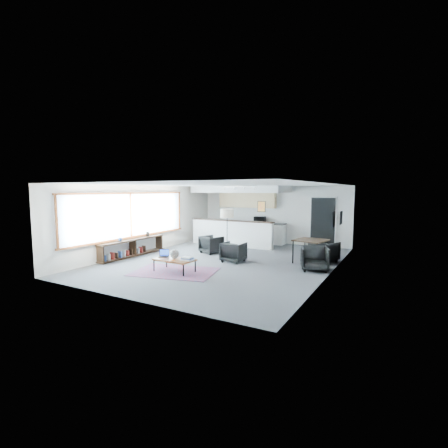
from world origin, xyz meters
The scene contains 21 objects.
room centered at (0.00, 0.00, 1.30)m, with size 7.02×9.02×2.62m.
window centered at (-3.46, -0.90, 1.46)m, with size 0.10×5.95×1.66m.
console centered at (-3.30, -1.05, 0.33)m, with size 0.35×3.00×0.80m.
kitchenette centered at (-1.20, 3.71, 1.38)m, with size 4.20×1.96×2.60m.
doorway centered at (2.30, 4.42, 1.07)m, with size 1.10×0.12×2.15m.
track_light centered at (-0.59, 2.20, 2.53)m, with size 1.60×0.07×0.15m.
wall_art_lower centered at (3.47, 0.40, 1.55)m, with size 0.03×0.38×0.48m.
wall_art_upper centered at (3.47, 1.70, 1.50)m, with size 0.03×0.34×0.44m.
kilim_rug centered at (-0.57, -2.05, 0.01)m, with size 2.71×2.15×0.01m.
coffee_table centered at (-0.57, -2.05, 0.36)m, with size 1.23×0.70×0.39m.
laptop centered at (-1.06, -1.95, 0.46)m, with size 0.37×0.35×0.21m.
ceramic_pot centered at (-0.60, -2.01, 0.53)m, with size 0.27×0.27×0.27m.
book_stack centered at (-0.12, -2.03, 0.44)m, with size 0.35×0.29×0.10m.
coaster centered at (-0.48, -2.27, 0.40)m, with size 0.14×0.14×0.01m.
armchair_left centered at (-1.14, 0.97, 0.37)m, with size 0.72×0.67×0.74m, color black.
armchair_right centered at (0.32, 0.02, 0.37)m, with size 0.71×0.67×0.74m, color black.
floor_lamp centered at (-0.43, 0.93, 1.50)m, with size 0.55×0.55×1.72m.
dining_table centered at (2.64, 1.08, 0.72)m, with size 1.11×1.11×0.79m.
dining_chair_near centered at (3.00, 0.16, 0.34)m, with size 0.66×0.62×0.68m, color black.
dining_chair_far centered at (3.00, 1.51, 0.33)m, with size 0.65×0.61×0.67m, color black.
microwave centered at (-0.48, 4.15, 1.10)m, with size 0.51×0.28×0.35m, color black.
Camera 1 is at (5.30, -9.56, 2.42)m, focal length 26.00 mm.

